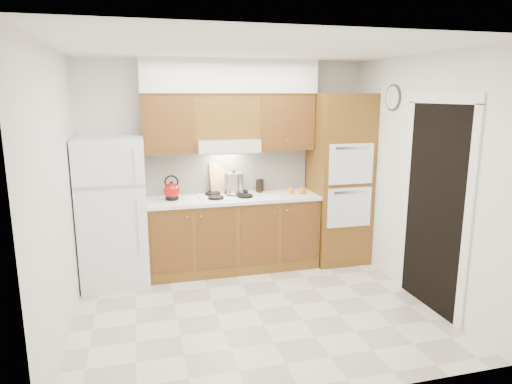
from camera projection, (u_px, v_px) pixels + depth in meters
floor at (255, 310)px, 4.73m from camera, size 3.60×3.60×0.00m
ceiling at (255, 48)px, 4.18m from camera, size 3.60×3.60×0.00m
wall_back at (226, 165)px, 5.87m from camera, size 3.60×0.02×2.60m
wall_left at (57, 197)px, 4.01m from camera, size 0.02×3.00×2.60m
wall_right at (417, 179)px, 4.90m from camera, size 0.02×3.00×2.60m
fridge at (113, 211)px, 5.28m from camera, size 0.75×0.72×1.72m
base_cabinets at (233, 234)px, 5.78m from camera, size 2.11×0.60×0.90m
countertop at (233, 198)px, 5.67m from camera, size 2.13×0.62×0.04m
backsplash at (228, 171)px, 5.88m from camera, size 2.11×0.03×0.56m
oven_cabinet at (339, 179)px, 5.97m from camera, size 0.70×0.65×2.20m
upper_cab_left at (169, 123)px, 5.42m from camera, size 0.63×0.33×0.70m
upper_cab_right at (283, 121)px, 5.78m from camera, size 0.73×0.33×0.70m
range_hood at (227, 145)px, 5.60m from camera, size 0.75×0.45×0.15m
upper_cab_over_hood at (226, 116)px, 5.58m from camera, size 0.75×0.33×0.55m
soffit at (229, 76)px, 5.48m from camera, size 2.13×0.36×0.40m
cooktop at (229, 196)px, 5.67m from camera, size 0.74×0.50×0.01m
doorway at (434, 209)px, 4.62m from camera, size 0.02×0.90×2.10m
wall_clock at (393, 98)px, 5.24m from camera, size 0.02×0.30×0.30m
kettle at (172, 191)px, 5.48m from camera, size 0.23×0.23×0.20m
cutting_board at (222, 178)px, 5.84m from camera, size 0.32×0.16×0.41m
stock_pot at (234, 183)px, 5.71m from camera, size 0.25×0.25×0.25m
condiment_a at (260, 186)px, 5.88m from camera, size 0.06×0.06×0.18m
condiment_b at (258, 186)px, 5.93m from camera, size 0.05×0.05×0.16m
condiment_c at (262, 185)px, 6.00m from camera, size 0.06×0.06×0.16m
orange_near at (302, 191)px, 5.81m from camera, size 0.10×0.10×0.09m
orange_far at (291, 190)px, 5.85m from camera, size 0.08×0.08×0.08m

